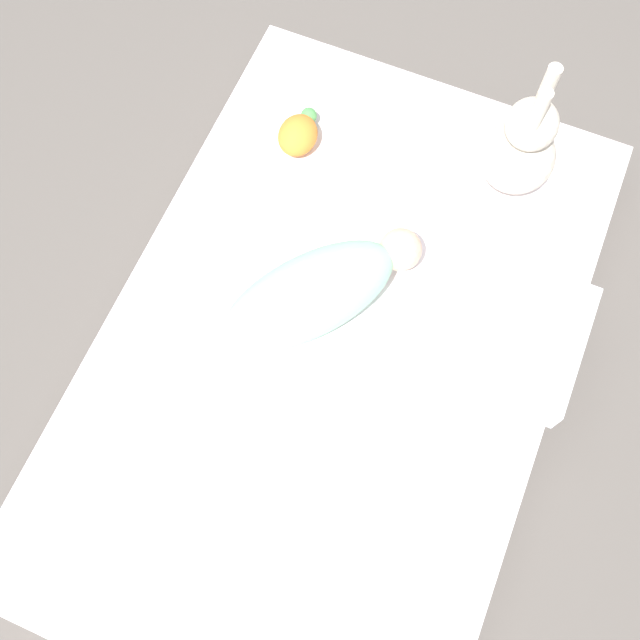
{
  "coord_description": "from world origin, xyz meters",
  "views": [
    {
      "loc": [
        -0.52,
        -0.19,
        1.77
      ],
      "look_at": [
        0.03,
        0.04,
        0.19
      ],
      "focal_mm": 42.0,
      "sensor_mm": 36.0,
      "label": 1
    }
  ],
  "objects_px": {
    "swaddled_baby": "(315,293)",
    "turtle_plush": "(299,134)",
    "pillow": "(512,334)",
    "bunny_plush": "(521,148)"
  },
  "relations": [
    {
      "from": "swaddled_baby",
      "to": "bunny_plush",
      "type": "bearing_deg",
      "value": 6.24
    },
    {
      "from": "pillow",
      "to": "swaddled_baby",
      "type": "bearing_deg",
      "value": 102.1
    },
    {
      "from": "pillow",
      "to": "turtle_plush",
      "type": "bearing_deg",
      "value": 65.06
    },
    {
      "from": "bunny_plush",
      "to": "turtle_plush",
      "type": "bearing_deg",
      "value": 102.12
    },
    {
      "from": "swaddled_baby",
      "to": "bunny_plush",
      "type": "xyz_separation_m",
      "value": [
        0.51,
        -0.31,
        0.04
      ]
    },
    {
      "from": "pillow",
      "to": "turtle_plush",
      "type": "distance_m",
      "value": 0.72
    },
    {
      "from": "swaddled_baby",
      "to": "pillow",
      "type": "xyz_separation_m",
      "value": [
        0.09,
        -0.44,
        -0.04
      ]
    },
    {
      "from": "swaddled_baby",
      "to": "turtle_plush",
      "type": "xyz_separation_m",
      "value": [
        0.4,
        0.21,
        -0.04
      ]
    },
    {
      "from": "bunny_plush",
      "to": "pillow",
      "type": "bearing_deg",
      "value": -162.79
    },
    {
      "from": "swaddled_baby",
      "to": "turtle_plush",
      "type": "bearing_deg",
      "value": 65.77
    }
  ]
}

